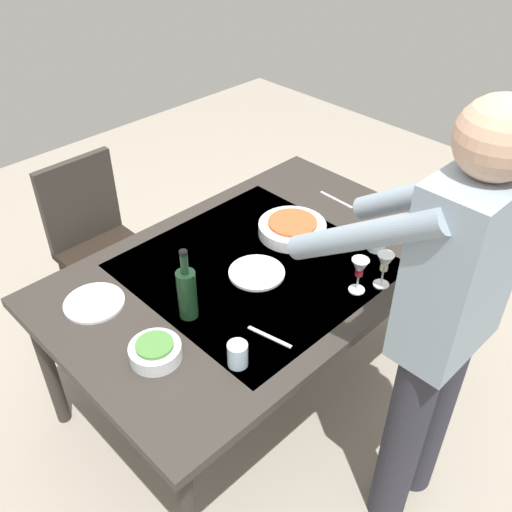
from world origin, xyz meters
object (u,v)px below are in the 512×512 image
Objects in this scene: wine_glass_left at (359,270)px; dinner_plate_far at (257,273)px; chair_near at (96,236)px; dinner_plate_near at (94,303)px; wine_glass_right at (385,264)px; wine_bottle at (187,292)px; serving_bowl_pasta at (292,228)px; person_server at (441,319)px; water_cup_near_right at (238,354)px; side_bowl_salad at (155,351)px; dining_table at (256,277)px; water_cup_near_left at (378,239)px.

dinner_plate_far is (0.21, -0.35, -0.10)m from wine_glass_left.
chair_near is 0.79m from dinner_plate_near.
wine_bottle is at bearing -31.53° from wine_glass_right.
person_server is at bearing 73.25° from serving_bowl_pasta.
serving_bowl_pasta is at bearing -150.66° from water_cup_near_right.
wine_bottle is (0.40, -0.77, -0.12)m from person_server.
side_bowl_salad is (0.62, -0.68, -0.20)m from person_server.
chair_near is 1.01m from dinner_plate_far.
wine_bottle is 0.99× the size of serving_bowl_pasta.
wine_glass_left is at bearing 113.80° from dining_table.
wine_bottle reaches higher than dining_table.
person_server is at bearing 132.27° from side_bowl_salad.
person_server is 0.80m from dinner_plate_far.
dining_table is at bearing -141.00° from water_cup_near_right.
wine_glass_right is 0.84× the size of side_bowl_salad.
wine_bottle is at bearing 80.82° from chair_near.
dinner_plate_near is (0.78, -0.65, -0.10)m from wine_glass_left.
dining_table is at bearing -88.77° from person_server.
wine_glass_right is (-0.65, 0.40, -0.01)m from wine_bottle.
water_cup_near_left is at bearing 163.79° from wine_bottle.
wine_bottle is 0.87m from water_cup_near_left.
wine_glass_right is at bearing 148.47° from wine_bottle.
dinner_plate_near is at bearing -27.99° from dinner_plate_far.
wine_glass_left is (-0.17, 0.39, 0.17)m from dining_table.
wine_glass_left is at bearing -26.69° from wine_glass_right.
chair_near is 3.03× the size of serving_bowl_pasta.
chair_near reaches higher than side_bowl_salad.
dining_table is 7.37× the size of dinner_plate_far.
wine_glass_left is 0.42m from dinner_plate_far.
wine_bottle is 1.96× the size of wine_glass_right.
water_cup_near_left is (-0.83, 0.24, -0.06)m from wine_bottle.
person_server reaches higher than water_cup_near_left.
water_cup_near_left is 1.21× the size of water_cup_near_right.
dining_table is 9.41× the size of side_bowl_salad.
water_cup_near_left is 0.87m from water_cup_near_right.
water_cup_near_left is at bearing 119.45° from chair_near.
chair_near is 6.03× the size of wine_glass_left.
chair_near is (0.23, -0.92, -0.14)m from dining_table.
person_server is (-0.25, 1.73, 0.43)m from chair_near.
water_cup_near_right is at bearing -4.61° from wine_glass_left.
dinner_plate_far is at bearing -52.64° from wine_glass_right.
wine_bottle reaches higher than water_cup_near_right.
wine_glass_left and wine_glass_right have the same top height.
side_bowl_salad is (0.18, -0.22, -0.01)m from water_cup_near_right.
dining_table is at bearing 103.94° from chair_near.
dinner_plate_far is (-0.35, 0.00, -0.10)m from wine_bottle.
dining_table is 0.86m from person_server.
side_bowl_salad is (0.77, -0.26, -0.07)m from wine_glass_left.
wine_bottle is at bearing -62.36° from person_server.
serving_bowl_pasta and side_bowl_salad have the same top height.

